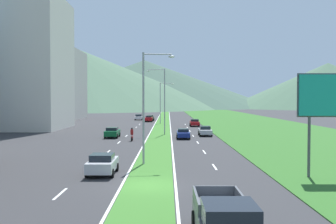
{
  "coord_description": "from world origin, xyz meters",
  "views": [
    {
      "loc": [
        1.26,
        -24.42,
        5.56
      ],
      "look_at": [
        1.45,
        35.22,
        3.62
      ],
      "focal_mm": 41.04,
      "sensor_mm": 36.0,
      "label": 1
    }
  ],
  "objects_px": {
    "pickup_truck_0": "(223,221)",
    "car_1": "(101,164)",
    "street_lamp_near": "(146,101)",
    "street_lamp_far": "(161,100)",
    "car_2": "(148,119)",
    "car_5": "(111,132)",
    "street_lamp_mid": "(162,97)",
    "motorcycle_rider": "(131,135)",
    "billboard_roadside": "(334,100)",
    "car_0": "(193,123)",
    "car_8": "(182,133)",
    "car_4": "(149,118)",
    "car_3": "(204,131)",
    "car_6": "(138,117)"
  },
  "relations": [
    {
      "from": "car_2",
      "to": "car_8",
      "type": "relative_size",
      "value": 0.99
    },
    {
      "from": "car_4",
      "to": "car_5",
      "type": "distance_m",
      "value": 45.31
    },
    {
      "from": "street_lamp_far",
      "to": "car_4",
      "type": "relative_size",
      "value": 1.99
    },
    {
      "from": "billboard_roadside",
      "to": "car_4",
      "type": "bearing_deg",
      "value": 102.56
    },
    {
      "from": "car_5",
      "to": "car_0",
      "type": "bearing_deg",
      "value": -30.11
    },
    {
      "from": "car_2",
      "to": "motorcycle_rider",
      "type": "distance_m",
      "value": 44.59
    },
    {
      "from": "street_lamp_mid",
      "to": "car_8",
      "type": "relative_size",
      "value": 2.32
    },
    {
      "from": "pickup_truck_0",
      "to": "street_lamp_far",
      "type": "bearing_deg",
      "value": -177.24
    },
    {
      "from": "car_5",
      "to": "car_1",
      "type": "bearing_deg",
      "value": -173.24
    },
    {
      "from": "street_lamp_far",
      "to": "car_8",
      "type": "distance_m",
      "value": 33.78
    },
    {
      "from": "car_5",
      "to": "pickup_truck_0",
      "type": "xyz_separation_m",
      "value": [
        10.25,
        -41.56,
        0.21
      ]
    },
    {
      "from": "billboard_roadside",
      "to": "car_2",
      "type": "distance_m",
      "value": 71.0
    },
    {
      "from": "street_lamp_mid",
      "to": "car_4",
      "type": "height_order",
      "value": "street_lamp_mid"
    },
    {
      "from": "car_2",
      "to": "car_8",
      "type": "bearing_deg",
      "value": -170.45
    },
    {
      "from": "car_5",
      "to": "car_2",
      "type": "bearing_deg",
      "value": -4.78
    },
    {
      "from": "street_lamp_near",
      "to": "billboard_roadside",
      "type": "height_order",
      "value": "street_lamp_near"
    },
    {
      "from": "street_lamp_far",
      "to": "car_6",
      "type": "height_order",
      "value": "street_lamp_far"
    },
    {
      "from": "street_lamp_far",
      "to": "car_0",
      "type": "relative_size",
      "value": 2.17
    },
    {
      "from": "billboard_roadside",
      "to": "car_1",
      "type": "bearing_deg",
      "value": 175.72
    },
    {
      "from": "car_3",
      "to": "car_8",
      "type": "bearing_deg",
      "value": -40.26
    },
    {
      "from": "car_6",
      "to": "car_1",
      "type": "bearing_deg",
      "value": -177.67
    },
    {
      "from": "car_0",
      "to": "car_6",
      "type": "height_order",
      "value": "car_6"
    },
    {
      "from": "car_0",
      "to": "pickup_truck_0",
      "type": "distance_m",
      "value": 65.22
    },
    {
      "from": "street_lamp_far",
      "to": "pickup_truck_0",
      "type": "distance_m",
      "value": 73.76
    },
    {
      "from": "billboard_roadside",
      "to": "motorcycle_rider",
      "type": "relative_size",
      "value": 3.71
    },
    {
      "from": "car_0",
      "to": "car_3",
      "type": "distance_m",
      "value": 20.67
    },
    {
      "from": "street_lamp_mid",
      "to": "pickup_truck_0",
      "type": "bearing_deg",
      "value": -86.34
    },
    {
      "from": "street_lamp_near",
      "to": "street_lamp_mid",
      "type": "xyz_separation_m",
      "value": [
        0.99,
        27.54,
        0.44
      ]
    },
    {
      "from": "street_lamp_near",
      "to": "street_lamp_mid",
      "type": "bearing_deg",
      "value": 87.94
    },
    {
      "from": "street_lamp_near",
      "to": "car_1",
      "type": "height_order",
      "value": "street_lamp_near"
    },
    {
      "from": "street_lamp_far",
      "to": "billboard_roadside",
      "type": "distance_m",
      "value": 62.2
    },
    {
      "from": "car_5",
      "to": "street_lamp_mid",
      "type": "bearing_deg",
      "value": -58.95
    },
    {
      "from": "car_6",
      "to": "motorcycle_rider",
      "type": "height_order",
      "value": "motorcycle_rider"
    },
    {
      "from": "car_2",
      "to": "car_5",
      "type": "distance_m",
      "value": 40.2
    },
    {
      "from": "billboard_roadside",
      "to": "car_8",
      "type": "xyz_separation_m",
      "value": [
        -9.67,
        27.52,
        -4.84
      ]
    },
    {
      "from": "street_lamp_far",
      "to": "car_5",
      "type": "xyz_separation_m",
      "value": [
        -6.71,
        -31.97,
        -4.67
      ]
    },
    {
      "from": "car_1",
      "to": "car_3",
      "type": "distance_m",
      "value": 32.23
    },
    {
      "from": "street_lamp_far",
      "to": "car_4",
      "type": "bearing_deg",
      "value": 103.72
    },
    {
      "from": "street_lamp_far",
      "to": "motorcycle_rider",
      "type": "relative_size",
      "value": 4.72
    },
    {
      "from": "car_4",
      "to": "car_8",
      "type": "bearing_deg",
      "value": -171.66
    },
    {
      "from": "pickup_truck_0",
      "to": "car_8",
      "type": "bearing_deg",
      "value": 179.93
    },
    {
      "from": "street_lamp_far",
      "to": "motorcycle_rider",
      "type": "distance_m",
      "value": 36.96
    },
    {
      "from": "car_3",
      "to": "pickup_truck_0",
      "type": "distance_m",
      "value": 44.6
    },
    {
      "from": "billboard_roadside",
      "to": "motorcycle_rider",
      "type": "xyz_separation_m",
      "value": [
        -16.68,
        24.27,
        -4.81
      ]
    },
    {
      "from": "street_lamp_near",
      "to": "street_lamp_far",
      "type": "relative_size",
      "value": 1.01
    },
    {
      "from": "car_1",
      "to": "car_2",
      "type": "height_order",
      "value": "car_1"
    },
    {
      "from": "pickup_truck_0",
      "to": "car_1",
      "type": "bearing_deg",
      "value": -153.5
    },
    {
      "from": "car_0",
      "to": "car_3",
      "type": "xyz_separation_m",
      "value": [
        0.18,
        -20.67,
        -0.0
      ]
    },
    {
      "from": "car_4",
      "to": "pickup_truck_0",
      "type": "xyz_separation_m",
      "value": [
        6.76,
        -86.73,
        0.23
      ]
    },
    {
      "from": "car_2",
      "to": "car_3",
      "type": "relative_size",
      "value": 1.02
    }
  ]
}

